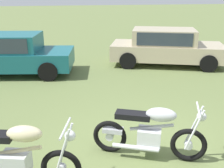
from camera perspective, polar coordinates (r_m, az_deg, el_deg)
name	(u,v)px	position (r m, az deg, el deg)	size (l,w,h in m)	color
ground_plane	(157,162)	(4.95, 9.40, -15.79)	(120.00, 120.00, 0.00)	olive
motorcycle_cream	(15,156)	(4.38, -19.66, -14.10)	(1.96, 0.87, 1.02)	black
motorcycle_silver	(150,132)	(4.82, 7.96, -9.99)	(1.85, 1.10, 1.02)	black
car_teal	(8,52)	(10.25, -21.01, 6.30)	(4.58, 2.62, 1.43)	#19606B
car_beige	(165,45)	(11.08, 11.17, 8.04)	(4.71, 3.27, 1.43)	#BCAD8C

